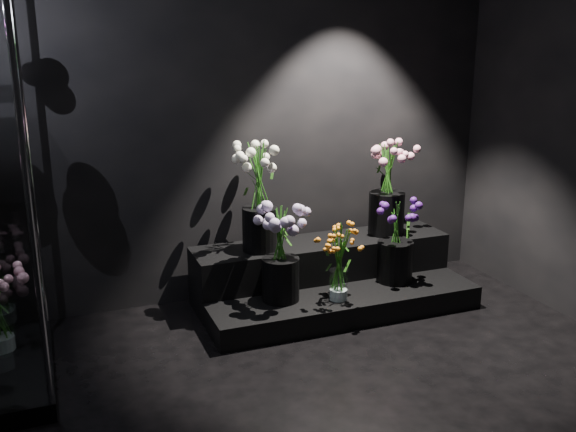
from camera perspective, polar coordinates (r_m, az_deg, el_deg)
wall_back at (r=4.55m, az=-4.81°, el=9.73°), size 4.00×0.00×4.00m
display_riser at (r=4.69m, az=3.59°, el=-5.50°), size 1.91×0.85×0.43m
bouquet_orange_bells at (r=4.26m, az=4.57°, el=-4.00°), size 0.35×0.35×0.53m
bouquet_lilac at (r=4.22m, az=-0.67°, el=-2.70°), size 0.37×0.37×0.67m
bouquet_purple at (r=4.63m, az=9.56°, el=-1.96°), size 0.37×0.37×0.60m
bouquet_cream_roses at (r=4.38m, az=-2.56°, el=2.33°), size 0.41×0.41×0.76m
bouquet_pink_roses at (r=4.82m, az=8.84°, el=2.81°), size 0.41×0.41×0.71m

